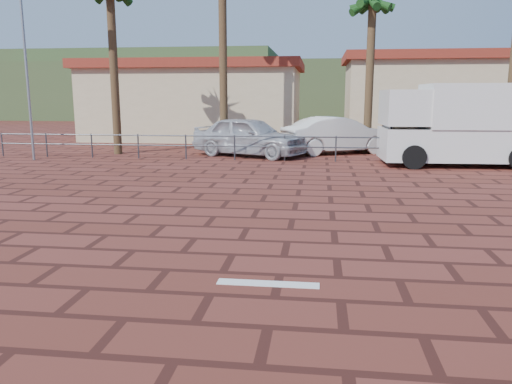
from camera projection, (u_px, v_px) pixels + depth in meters
The scene contains 12 objects.
ground at pixel (233, 255), 8.07m from camera, with size 120.00×120.00×0.00m, color maroon.
paint_stripe at pixel (268, 284), 6.81m from camera, with size 1.40×0.22×0.01m, color white.
guardrail at pixel (285, 144), 19.63m from camera, with size 24.06×0.06×1.00m.
flagpole at pixel (27, 40), 19.12m from camera, with size 1.30×0.10×8.00m.
palm_center at pixel (373, 6), 21.53m from camera, with size 2.40×2.40×7.75m.
building_west at pixel (196, 100), 29.81m from camera, with size 12.60×7.60×4.50m.
building_east at pixel (432, 96), 29.98m from camera, with size 10.60×6.60×5.00m.
hill_front at pixel (308, 92), 56.20m from camera, with size 70.00×18.00×6.00m, color #384C28.
hill_back at pixel (139, 84), 64.58m from camera, with size 35.00×14.00×8.00m, color #384C28.
campervan at pixel (463, 123), 18.17m from camera, with size 5.79×2.68×2.96m.
car_silver at pixel (249, 136), 21.17m from camera, with size 1.99×4.94×1.68m, color #B5B6BC.
car_white at pixel (338, 135), 22.16m from camera, with size 1.72×4.93×1.62m, color silver.
Camera 1 is at (1.35, -7.62, 2.52)m, focal length 35.00 mm.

